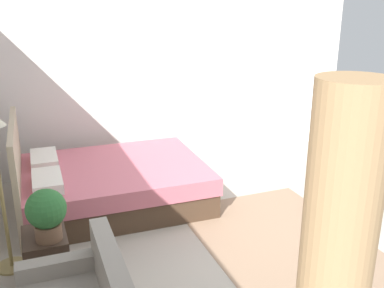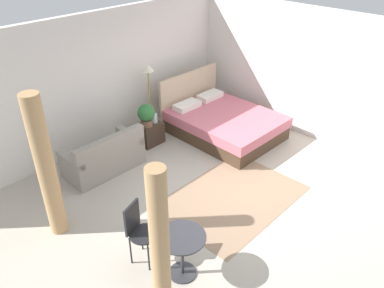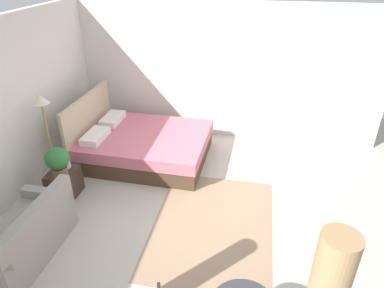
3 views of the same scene
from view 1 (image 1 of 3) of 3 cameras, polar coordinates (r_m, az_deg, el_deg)
ground_plane at (r=5.01m, az=9.17°, el=-12.24°), size 8.63×9.05×0.02m
wall_right at (r=6.97m, az=-2.04°, el=8.70°), size 0.12×6.05×2.70m
area_rug at (r=5.01m, az=11.73°, el=-12.17°), size 2.38×1.68×0.01m
bed at (r=5.71m, az=-10.77°, el=-5.00°), size 1.80×2.31×1.17m
nightstand at (r=4.45m, az=-18.31°, el=-13.64°), size 0.51×0.39×0.46m
potted_plant at (r=4.12m, az=-18.32°, el=-8.39°), size 0.36×0.36×0.48m
vase at (r=4.40m, az=-18.61°, el=-9.20°), size 0.14×0.14×0.19m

